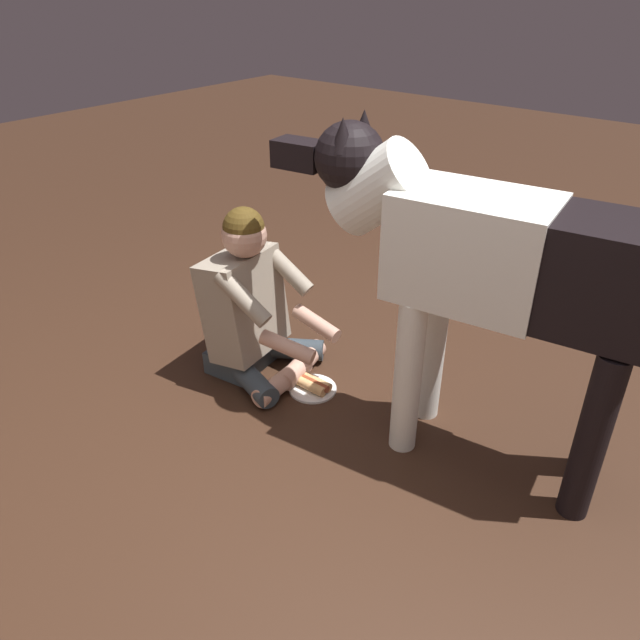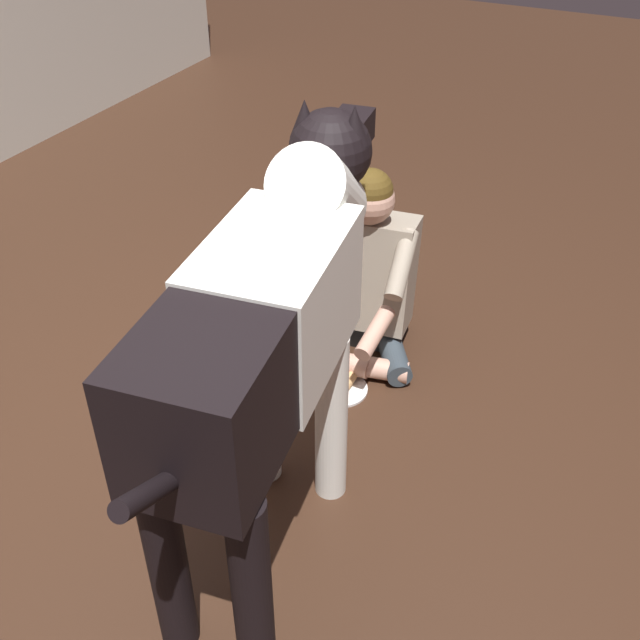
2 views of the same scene
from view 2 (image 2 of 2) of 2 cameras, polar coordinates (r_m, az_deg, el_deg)
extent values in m
plane|color=#362115|center=(3.07, -7.11, -9.26)|extent=(14.70, 14.70, 0.00)
cube|color=#343F47|center=(3.57, 3.61, -0.22)|extent=(0.28, 0.37, 0.12)
cylinder|color=#343F47|center=(3.42, 5.40, -2.15)|extent=(0.40, 0.31, 0.11)
cylinder|color=tan|center=(3.32, 3.59, -3.52)|extent=(0.16, 0.37, 0.09)
cylinder|color=#343F47|center=(3.48, 0.45, -1.16)|extent=(0.41, 0.23, 0.11)
cylinder|color=tan|center=(3.35, 0.79, -2.94)|extent=(0.11, 0.36, 0.09)
cube|color=gray|center=(3.37, 3.67, 3.76)|extent=(0.33, 0.43, 0.53)
cylinder|color=gray|center=(3.14, 6.16, 4.17)|extent=(0.30, 0.12, 0.24)
cylinder|color=tan|center=(3.11, 4.15, -0.95)|extent=(0.27, 0.08, 0.12)
cylinder|color=gray|center=(3.22, 0.08, 5.24)|extent=(0.30, 0.12, 0.24)
cylinder|color=tan|center=(3.17, -0.21, -0.09)|extent=(0.28, 0.14, 0.12)
sphere|color=tan|center=(3.16, 3.77, 9.03)|extent=(0.21, 0.21, 0.21)
sphere|color=#4C3814|center=(3.15, 3.79, 9.63)|extent=(0.19, 0.19, 0.19)
cylinder|color=silver|center=(2.71, -4.34, -6.22)|extent=(0.11, 0.11, 0.71)
cylinder|color=silver|center=(2.64, 0.85, -7.43)|extent=(0.11, 0.11, 0.71)
cylinder|color=black|center=(2.29, -11.38, -17.59)|extent=(0.11, 0.11, 0.71)
cylinder|color=black|center=(2.21, -5.17, -19.56)|extent=(0.11, 0.11, 0.71)
cube|color=silver|center=(2.21, -3.37, 1.34)|extent=(0.60, 0.44, 0.41)
cube|color=black|center=(1.90, -8.10, -5.70)|extent=(0.53, 0.41, 0.39)
cylinder|color=silver|center=(2.44, -0.16, 9.38)|extent=(0.44, 0.31, 0.40)
sphere|color=black|center=(2.51, 0.78, 12.62)|extent=(0.27, 0.27, 0.27)
cube|color=black|center=(2.72, 2.31, 14.04)|extent=(0.22, 0.15, 0.11)
cone|color=black|center=(2.48, -1.17, 14.92)|extent=(0.11, 0.11, 0.12)
cone|color=black|center=(2.43, 2.60, 14.47)|extent=(0.11, 0.11, 0.12)
cylinder|color=black|center=(1.77, -11.65, -12.01)|extent=(0.37, 0.10, 0.24)
cylinder|color=white|center=(3.28, 1.56, -5.19)|extent=(0.23, 0.23, 0.01)
cylinder|color=#E4AC6C|center=(3.26, 1.92, -4.91)|extent=(0.18, 0.05, 0.05)
cylinder|color=#E4AC6C|center=(3.27, 1.23, -4.69)|extent=(0.18, 0.05, 0.05)
cylinder|color=#974023|center=(3.26, 1.57, -4.70)|extent=(0.18, 0.04, 0.04)
camera|label=1|loc=(2.97, -52.45, 16.13)|focal=34.30mm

